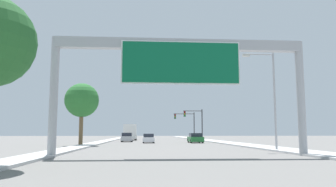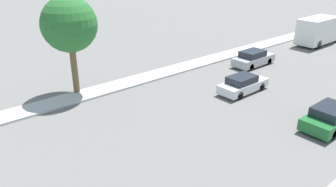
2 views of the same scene
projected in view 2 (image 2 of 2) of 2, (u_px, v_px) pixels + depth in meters
The scene contains 6 objects.
median_strip_left at pixel (268, 43), 39.03m from camera, with size 2.00×120.00×0.15m.
car_near_right at pixel (243, 84), 25.34m from camera, with size 1.70×4.33×1.36m.
car_far_left at pixel (331, 117), 20.22m from camera, with size 1.90×4.52×1.44m.
car_near_left at pixel (253, 58), 31.35m from camera, with size 1.81×4.53×1.49m.
truck_box_primary at pixel (320, 30), 38.54m from camera, with size 2.45×7.65×3.16m.
palm_tree_background at pixel (69, 25), 23.25m from camera, with size 4.01×4.01×7.34m.
Camera 2 is at (12.55, 26.24, 9.99)m, focal length 35.00 mm.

